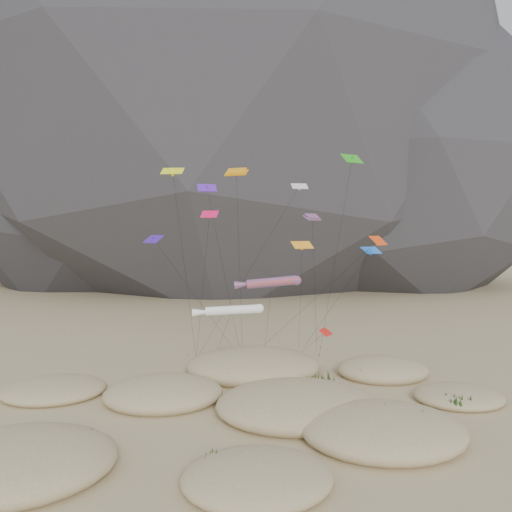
{
  "coord_description": "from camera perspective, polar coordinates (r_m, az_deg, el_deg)",
  "views": [
    {
      "loc": [
        -6.45,
        -43.75,
        17.57
      ],
      "look_at": [
        -0.18,
        12.0,
        14.43
      ],
      "focal_mm": 35.0,
      "sensor_mm": 36.0,
      "label": 1
    }
  ],
  "objects": [
    {
      "name": "kite_stakes",
      "position": [
        70.07,
        0.55,
        -11.19
      ],
      "size": [
        19.27,
        4.94,
        0.3
      ],
      "color": "#3F2D1E",
      "rests_on": "ground"
    },
    {
      "name": "orange_parafoil",
      "position": [
        55.63,
        -2.25,
        9.27
      ],
      "size": [
        3.1,
        13.3,
        24.21
      ],
      "color": "orange",
      "rests_on": "ground"
    },
    {
      "name": "ground",
      "position": [
        47.58,
        1.93,
        -18.46
      ],
      "size": [
        500.0,
        500.0,
        0.0
      ],
      "primitive_type": "plane",
      "color": "#CCB789",
      "rests_on": "ground"
    },
    {
      "name": "dunes",
      "position": [
        50.47,
        -1.02,
        -16.27
      ],
      "size": [
        51.54,
        37.93,
        3.81
      ],
      "color": "#CCB789",
      "rests_on": "ground"
    },
    {
      "name": "rainbow_tube_kite",
      "position": [
        54.87,
        1.54,
        -3.04
      ],
      "size": [
        7.33,
        15.36,
        12.43
      ],
      "color": "#FF511A",
      "rests_on": "ground"
    },
    {
      "name": "white_tube_kite",
      "position": [
        52.31,
        -3.05,
        -6.22
      ],
      "size": [
        7.44,
        16.24,
        9.75
      ],
      "color": "white",
      "rests_on": "ground"
    },
    {
      "name": "multi_parafoil",
      "position": [
        56.31,
        6.46,
        4.17
      ],
      "size": [
        5.16,
        15.13,
        19.23
      ],
      "color": "#FF1E1A",
      "rests_on": "ground"
    },
    {
      "name": "dune_grass",
      "position": [
        50.43,
        -0.45,
        -16.16
      ],
      "size": [
        43.19,
        26.25,
        1.58
      ],
      "color": "black",
      "rests_on": "ground"
    },
    {
      "name": "rock_headland",
      "position": [
        172.04,
        -1.95,
        21.89
      ],
      "size": [
        226.37,
        148.64,
        177.5
      ],
      "color": "black",
      "rests_on": "ground"
    },
    {
      "name": "delta_kites",
      "position": [
        55.87,
        3.0,
        3.99
      ],
      "size": [
        26.57,
        20.17,
        26.59
      ],
      "color": "red",
      "rests_on": "ground"
    }
  ]
}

